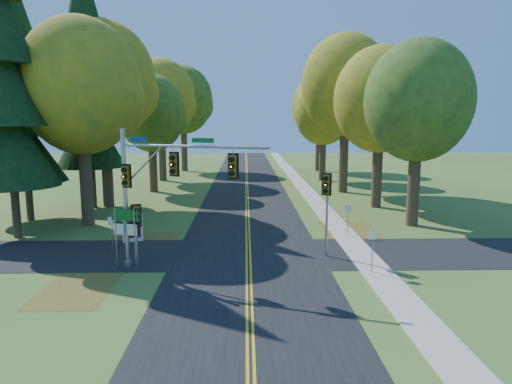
{
  "coord_description": "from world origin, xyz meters",
  "views": [
    {
      "loc": [
        -0.13,
        -22.27,
        7.29
      ],
      "look_at": [
        0.46,
        3.61,
        3.2
      ],
      "focal_mm": 32.0,
      "sensor_mm": 36.0,
      "label": 1
    }
  ],
  "objects_px": {
    "east_signal_pole": "(327,194)",
    "info_kiosk": "(133,228)",
    "route_sign_cluster": "(125,226)",
    "traffic_mast": "(158,181)"
  },
  "relations": [
    {
      "from": "east_signal_pole",
      "to": "traffic_mast",
      "type": "bearing_deg",
      "value": -142.97
    },
    {
      "from": "east_signal_pole",
      "to": "info_kiosk",
      "type": "height_order",
      "value": "east_signal_pole"
    },
    {
      "from": "traffic_mast",
      "to": "east_signal_pole",
      "type": "relative_size",
      "value": 1.57
    },
    {
      "from": "info_kiosk",
      "to": "east_signal_pole",
      "type": "bearing_deg",
      "value": -38.39
    },
    {
      "from": "traffic_mast",
      "to": "route_sign_cluster",
      "type": "distance_m",
      "value": 2.9
    },
    {
      "from": "route_sign_cluster",
      "to": "info_kiosk",
      "type": "height_order",
      "value": "route_sign_cluster"
    },
    {
      "from": "traffic_mast",
      "to": "route_sign_cluster",
      "type": "bearing_deg",
      "value": -173.03
    },
    {
      "from": "traffic_mast",
      "to": "info_kiosk",
      "type": "distance_m",
      "value": 7.06
    },
    {
      "from": "route_sign_cluster",
      "to": "east_signal_pole",
      "type": "bearing_deg",
      "value": 22.73
    },
    {
      "from": "traffic_mast",
      "to": "east_signal_pole",
      "type": "bearing_deg",
      "value": 33.67
    }
  ]
}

